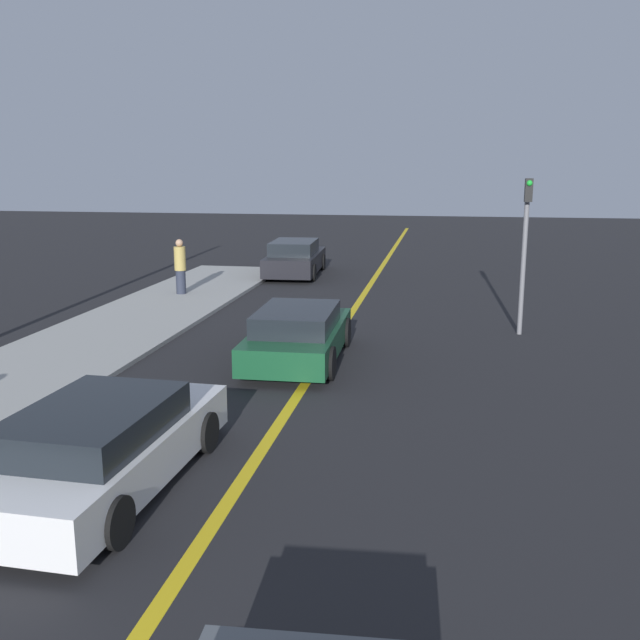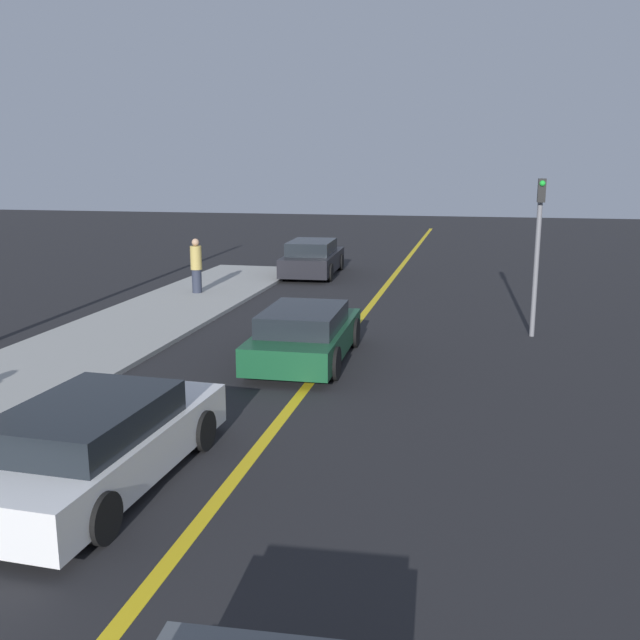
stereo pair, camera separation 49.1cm
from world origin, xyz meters
TOP-DOWN VIEW (x-y plane):
  - road_center_line at (0.00, 18.00)m, footprint 0.20×60.00m
  - sidewalk_left at (-5.57, 13.85)m, footprint 3.44×27.69m
  - car_ahead_center at (-1.71, 7.95)m, footprint 2.05×4.51m
  - car_far_distant at (-0.47, 14.47)m, footprint 1.98×4.35m
  - car_parked_left_lot at (-3.08, 26.44)m, footprint 2.12×4.74m
  - pedestrian_mid_group at (-5.73, 21.32)m, footprint 0.36×0.36m
  - traffic_light at (4.47, 17.83)m, footprint 0.18×0.40m

SIDE VIEW (x-z plane):
  - road_center_line at x=0.00m, z-range 0.00..0.01m
  - sidewalk_left at x=-5.57m, z-range 0.00..0.10m
  - car_ahead_center at x=-1.71m, z-range -0.01..1.18m
  - car_far_distant at x=-0.47m, z-range -0.01..1.18m
  - car_parked_left_lot at x=-3.08m, z-range -0.02..1.32m
  - pedestrian_mid_group at x=-5.73m, z-range 0.10..1.85m
  - traffic_light at x=4.47m, z-range 0.45..4.29m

